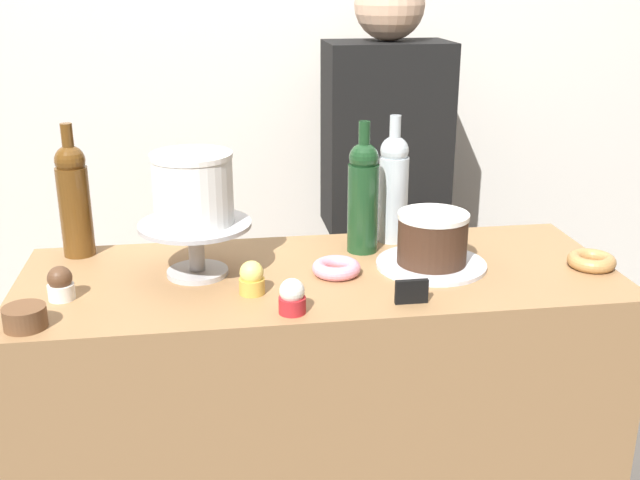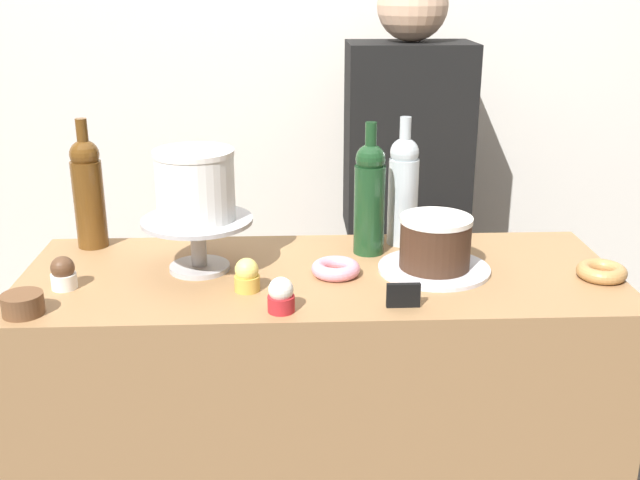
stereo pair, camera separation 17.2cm
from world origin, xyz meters
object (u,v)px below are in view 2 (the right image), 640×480
Objects in this scene: wine_bottle_green at (370,196)px; cupcake_lemon at (247,276)px; donut_pink at (336,269)px; price_sign_chalkboard at (403,295)px; cupcake_chocolate at (63,273)px; donut_maple at (602,272)px; white_layer_cake at (195,185)px; cookie_stack at (23,304)px; barista_figure at (404,230)px; wine_bottle_amber at (88,191)px; wine_bottle_clear at (403,189)px; chocolate_round_cake at (436,243)px; cake_stand_pedestal at (198,235)px; cupcake_vanilla at (281,296)px.

cupcake_lemon is at bearing -141.82° from wine_bottle_green.
price_sign_chalkboard reaches higher than donut_pink.
donut_maple is at bearing 0.26° from cupcake_chocolate.
cupcake_chocolate reaches higher than donut_pink.
cupcake_chocolate is (-0.29, -0.10, -0.17)m from white_layer_cake.
wine_bottle_green is 4.65× the size of price_sign_chalkboard.
cookie_stack is at bearing -173.72° from donut_maple.
barista_figure reaches higher than wine_bottle_green.
white_layer_cake is at bearing 152.71° from price_sign_chalkboard.
wine_bottle_amber is 1.00× the size of wine_bottle_green.
cookie_stack reaches higher than donut_maple.
white_layer_cake is at bearing 19.01° from cupcake_chocolate.
wine_bottle_clear is at bearing 18.40° from white_layer_cake.
wine_bottle_amber is 0.85m from price_sign_chalkboard.
wine_bottle_clear is 0.20× the size of barista_figure.
wine_bottle_amber is at bearing 165.72° from chocolate_round_cake.
cake_stand_pedestal is at bearing -136.73° from barista_figure.
cookie_stack is at bearing -179.92° from price_sign_chalkboard.
cupcake_vanilla is 0.88× the size of cookie_stack.
cupcake_vanilla is 0.23m from donut_pink.
wine_bottle_amber reaches higher than chocolate_round_cake.
cake_stand_pedestal is 3.64× the size of price_sign_chalkboard.
barista_figure is (0.56, 0.53, -0.29)m from white_layer_cake.
donut_maple is (1.20, 0.01, -0.02)m from cupcake_chocolate.
wine_bottle_amber is (-0.83, 0.21, 0.07)m from chocolate_round_cake.
donut_maple is (0.80, 0.04, -0.02)m from cupcake_lemon.
wine_bottle_green reaches higher than cake_stand_pedestal.
barista_figure is at bearing 36.52° from cupcake_chocolate.
chocolate_round_cake is at bearing -43.97° from wine_bottle_green.
wine_bottle_green is at bearing 13.81° from cake_stand_pedestal.
cupcake_chocolate is 0.66× the size of donut_maple.
wine_bottle_amber is at bearing 167.36° from donut_maple.
chocolate_round_cake is at bearing -3.64° from white_layer_cake.
barista_figure reaches higher than cupcake_lemon.
white_layer_cake is at bearing 34.77° from cookie_stack.
cake_stand_pedestal is 1.54× the size of chocolate_round_cake.
cake_stand_pedestal is 0.12m from white_layer_cake.
cake_stand_pedestal is at bearing 174.22° from donut_maple.
barista_figure is (-0.36, 0.62, -0.10)m from donut_maple.
cupcake_chocolate and cupcake_lemon have the same top height.
white_layer_cake reaches higher than price_sign_chalkboard.
wine_bottle_amber is 4.38× the size of cupcake_lemon.
chocolate_round_cake reaches higher than price_sign_chalkboard.
white_layer_cake reaches higher than cookie_stack.
cupcake_chocolate and cupcake_vanilla have the same top height.
price_sign_chalkboard is (0.73, -0.41, -0.12)m from wine_bottle_amber.
cupcake_lemon and cupcake_vanilla have the same top height.
chocolate_round_cake reaches higher than cookie_stack.
wine_bottle_green is 1.00× the size of wine_bottle_clear.
wine_bottle_clear is at bearing 18.62° from cupcake_chocolate.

